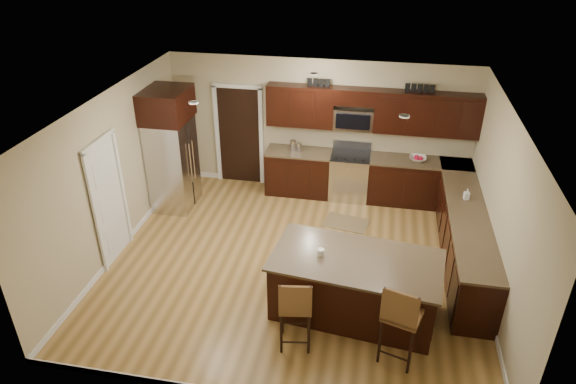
% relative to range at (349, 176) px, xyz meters
% --- Properties ---
extents(floor, '(6.00, 6.00, 0.00)m').
position_rel_range_xyz_m(floor, '(-0.68, -2.45, -0.47)').
color(floor, '#9F783F').
rests_on(floor, ground).
extents(ceiling, '(6.00, 6.00, 0.00)m').
position_rel_range_xyz_m(ceiling, '(-0.68, -2.45, 2.23)').
color(ceiling, silver).
rests_on(ceiling, wall_back).
extents(wall_back, '(6.00, 0.00, 6.00)m').
position_rel_range_xyz_m(wall_back, '(-0.68, 0.30, 0.88)').
color(wall_back, tan).
rests_on(wall_back, floor).
extents(wall_left, '(0.00, 5.50, 5.50)m').
position_rel_range_xyz_m(wall_left, '(-3.68, -2.45, 0.88)').
color(wall_left, tan).
rests_on(wall_left, floor).
extents(wall_right, '(0.00, 5.50, 5.50)m').
position_rel_range_xyz_m(wall_right, '(2.32, -2.45, 0.88)').
color(wall_right, tan).
rests_on(wall_right, floor).
extents(base_cabinets, '(4.02, 3.96, 0.92)m').
position_rel_range_xyz_m(base_cabinets, '(1.22, -1.01, -0.01)').
color(base_cabinets, black).
rests_on(base_cabinets, floor).
extents(upper_cabinets, '(4.00, 0.33, 0.80)m').
position_rel_range_xyz_m(upper_cabinets, '(0.36, 0.13, 1.37)').
color(upper_cabinets, black).
rests_on(upper_cabinets, wall_back).
extents(range, '(0.76, 0.64, 1.11)m').
position_rel_range_xyz_m(range, '(0.00, 0.00, 0.00)').
color(range, silver).
rests_on(range, floor).
extents(microwave, '(0.76, 0.31, 0.40)m').
position_rel_range_xyz_m(microwave, '(0.00, 0.15, 1.15)').
color(microwave, silver).
rests_on(microwave, upper_cabinets).
extents(doorway, '(0.85, 0.03, 2.06)m').
position_rel_range_xyz_m(doorway, '(-2.33, 0.28, 0.56)').
color(doorway, black).
rests_on(doorway, floor).
extents(pantry_door, '(0.03, 0.80, 2.04)m').
position_rel_range_xyz_m(pantry_door, '(-3.66, -2.75, 0.55)').
color(pantry_door, white).
rests_on(pantry_door, floor).
extents(letter_decor, '(2.20, 0.03, 0.15)m').
position_rel_range_xyz_m(letter_decor, '(0.22, 0.13, 1.82)').
color(letter_decor, black).
rests_on(letter_decor, upper_cabinets).
extents(island, '(2.46, 1.49, 0.92)m').
position_rel_range_xyz_m(island, '(0.36, -3.40, -0.04)').
color(island, black).
rests_on(island, floor).
extents(stool_left, '(0.47, 0.47, 1.11)m').
position_rel_range_xyz_m(stool_left, '(-0.35, -4.25, 0.22)').
color(stool_left, brown).
rests_on(stool_left, floor).
extents(stool_right, '(0.57, 0.57, 1.22)m').
position_rel_range_xyz_m(stool_right, '(0.97, -4.25, 0.29)').
color(stool_right, brown).
rests_on(stool_right, floor).
extents(refrigerator, '(0.79, 0.95, 2.35)m').
position_rel_range_xyz_m(refrigerator, '(-3.30, -0.96, 0.74)').
color(refrigerator, silver).
rests_on(refrigerator, floor).
extents(floor_mat, '(0.89, 0.67, 0.01)m').
position_rel_range_xyz_m(floor_mat, '(0.06, -1.04, -0.47)').
color(floor_mat, olive).
rests_on(floor_mat, floor).
extents(fruit_bowl, '(0.33, 0.33, 0.08)m').
position_rel_range_xyz_m(fruit_bowl, '(1.28, -0.00, 0.49)').
color(fruit_bowl, silver).
rests_on(fruit_bowl, base_cabinets).
extents(soap_bottle, '(0.10, 0.10, 0.19)m').
position_rel_range_xyz_m(soap_bottle, '(2.02, -1.39, 0.54)').
color(soap_bottle, '#B2B2B2').
rests_on(soap_bottle, base_cabinets).
extents(canister_tall, '(0.12, 0.12, 0.23)m').
position_rel_range_xyz_m(canister_tall, '(-1.15, -0.00, 0.56)').
color(canister_tall, silver).
rests_on(canister_tall, base_cabinets).
extents(canister_short, '(0.11, 0.11, 0.18)m').
position_rel_range_xyz_m(canister_short, '(-1.03, -0.00, 0.54)').
color(canister_short, silver).
rests_on(canister_short, base_cabinets).
extents(island_jar, '(0.10, 0.10, 0.10)m').
position_rel_range_xyz_m(island_jar, '(-0.14, -3.40, 0.50)').
color(island_jar, white).
rests_on(island_jar, island).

